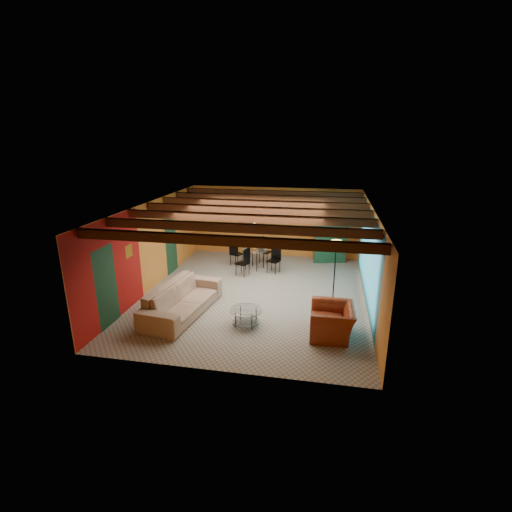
% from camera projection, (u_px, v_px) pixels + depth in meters
% --- Properties ---
extents(room, '(6.52, 8.01, 2.71)m').
position_uv_depth(room, '(255.00, 217.00, 10.89)').
color(room, gray).
rests_on(room, ground).
extents(sofa, '(1.45, 2.93, 0.82)m').
position_uv_depth(sofa, '(183.00, 299.00, 10.14)').
color(sofa, '#8E705B').
rests_on(sofa, ground).
extents(armchair, '(1.04, 1.18, 0.76)m').
position_uv_depth(armchair, '(332.00, 321.00, 9.02)').
color(armchair, maroon).
rests_on(armchair, ground).
extents(coffee_table, '(0.89, 0.89, 0.43)m').
position_uv_depth(coffee_table, '(246.00, 317.00, 9.58)').
color(coffee_table, silver).
rests_on(coffee_table, ground).
extents(dining_table, '(2.46, 2.46, 0.99)m').
position_uv_depth(dining_table, '(255.00, 256.00, 13.53)').
color(dining_table, silver).
rests_on(dining_table, ground).
extents(armoire, '(1.26, 0.83, 2.04)m').
position_uv_depth(armoire, '(331.00, 235.00, 14.26)').
color(armoire, maroon).
rests_on(armoire, ground).
extents(floor_lamp, '(0.40, 0.40, 1.81)m').
position_uv_depth(floor_lamp, '(335.00, 271.00, 10.77)').
color(floor_lamp, black).
rests_on(floor_lamp, ground).
extents(ceiling_fan, '(1.50, 1.50, 0.44)m').
position_uv_depth(ceiling_fan, '(255.00, 218.00, 10.78)').
color(ceiling_fan, '#472614').
rests_on(ceiling_fan, ceiling).
extents(painting, '(1.05, 0.03, 0.65)m').
position_uv_depth(painting, '(252.00, 214.00, 14.87)').
color(painting, black).
rests_on(painting, wall_back).
extents(potted_plant, '(0.44, 0.39, 0.48)m').
position_uv_depth(potted_plant, '(333.00, 202.00, 13.87)').
color(potted_plant, '#26661E').
rests_on(potted_plant, armoire).
extents(vase, '(0.20, 0.20, 0.18)m').
position_uv_depth(vase, '(255.00, 240.00, 13.35)').
color(vase, orange).
rests_on(vase, dining_table).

